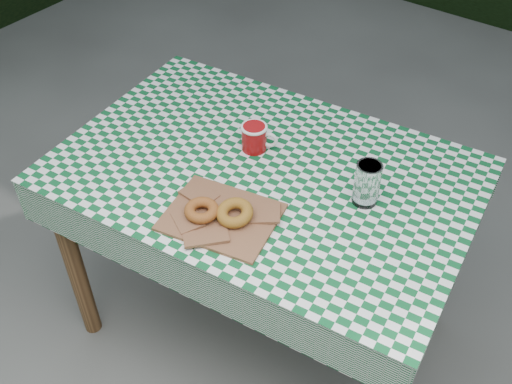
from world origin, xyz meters
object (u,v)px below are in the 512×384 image
(table, at_px, (263,256))
(drinking_glass, at_px, (367,183))
(paper_bag, at_px, (221,216))
(coffee_mug, at_px, (254,137))

(table, bearing_deg, drinking_glass, 4.37)
(paper_bag, height_order, coffee_mug, coffee_mug)
(paper_bag, relative_size, drinking_glass, 2.28)
(table, distance_m, paper_bag, 0.45)
(table, distance_m, drinking_glass, 0.54)
(table, height_order, paper_bag, paper_bag)
(paper_bag, relative_size, coffee_mug, 1.94)
(table, relative_size, paper_bag, 4.08)
(table, xyz_separation_m, coffee_mug, (-0.08, 0.06, 0.42))
(coffee_mug, bearing_deg, drinking_glass, -22.98)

